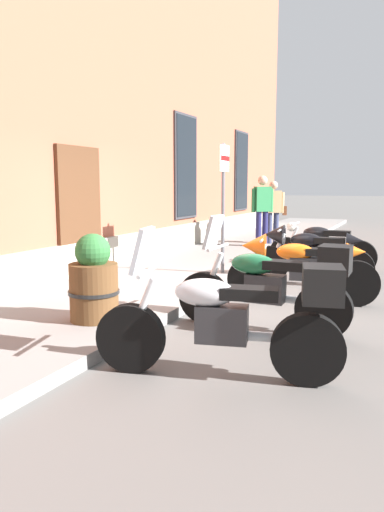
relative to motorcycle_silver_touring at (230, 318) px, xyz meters
The scene contains 11 objects.
ground_plane 3.17m from the motorcycle_silver_touring, 23.63° to the left, with size 140.00×140.00×0.00m, color #565451.
sidewalk 3.84m from the motorcycle_silver_touring, 41.34° to the left, with size 31.32×2.53×0.14m, color slate.
motorcycle_silver_touring is the anchor object (origin of this frame).
motorcycle_green_touring 1.51m from the motorcycle_silver_touring, ahead, with size 0.62×2.05×1.31m.
motorcycle_orange_sport 2.95m from the motorcycle_silver_touring, ahead, with size 0.70×2.09×0.98m.
motorcycle_black_sport 4.29m from the motorcycle_silver_touring, ahead, with size 0.62×2.01×1.00m.
motorcycle_black_naked 5.64m from the motorcycle_silver_touring, ahead, with size 0.62×2.04×0.94m.
pedestrian_striped_shirt 8.17m from the motorcycle_silver_touring, 14.48° to the left, with size 0.44×0.45×1.75m.
pedestrian_tan_coat 8.84m from the motorcycle_silver_touring, 12.74° to the left, with size 0.44×0.59×1.63m.
parking_sign 4.46m from the motorcycle_silver_touring, 21.69° to the left, with size 0.36×0.07×2.22m.
barrel_planter 1.99m from the motorcycle_silver_touring, 70.86° to the left, with size 0.58×0.58×0.99m.
Camera 1 is at (-6.60, -2.60, 1.66)m, focal length 33.73 mm.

